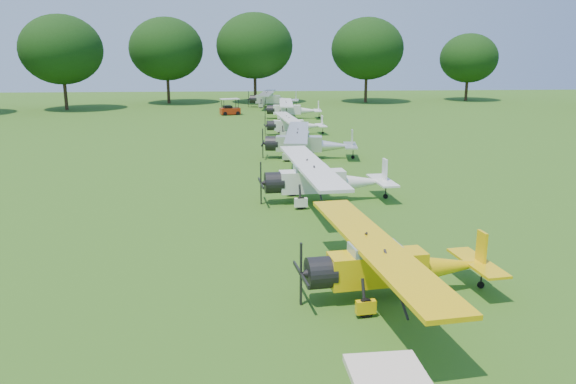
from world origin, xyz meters
name	(u,v)px	position (x,y,z in m)	size (l,w,h in m)	color
ground	(314,206)	(0.00, 0.00, 0.00)	(160.00, 160.00, 0.00)	#235415
tree_belt	(390,43)	(3.57, 0.16, 8.03)	(137.36, 130.27, 14.52)	#301E12
aircraft_2	(392,262)	(1.20, -10.75, 1.19)	(6.53, 10.37, 2.03)	yellow
aircraft_3	(322,177)	(0.52, 0.95, 1.29)	(7.04, 11.21, 2.20)	white
aircraft_4	(306,141)	(0.90, 12.81, 1.27)	(6.94, 11.03, 2.17)	white
aircraft_5	(293,123)	(0.89, 24.50, 1.05)	(5.75, 9.15, 1.80)	white
aircraft_6	(291,108)	(1.66, 36.88, 1.19)	(6.51, 10.36, 2.04)	white
aircraft_7	(272,98)	(0.00, 49.86, 1.27)	(6.98, 11.08, 2.17)	white
golf_cart	(230,109)	(-5.46, 41.10, 0.65)	(2.57, 1.97, 1.95)	#A0250B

